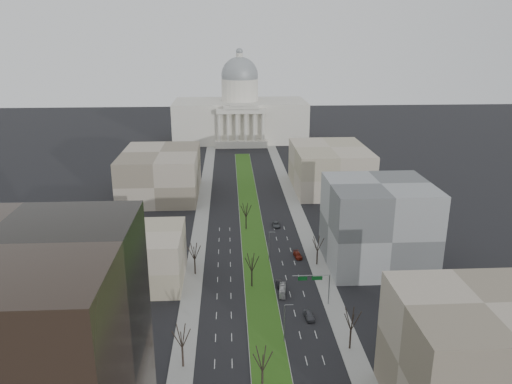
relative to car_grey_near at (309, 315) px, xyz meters
name	(u,v)px	position (x,y,z in m)	size (l,w,h in m)	color
ground	(252,229)	(-10.54, 55.92, -0.80)	(600.00, 600.00, 0.00)	black
median	(252,230)	(-10.54, 54.91, -0.70)	(8.00, 222.03, 0.20)	#999993
sidewalk_left	(196,263)	(-28.04, 30.92, -0.73)	(5.00, 330.00, 0.15)	gray
sidewalk_right	(316,260)	(6.96, 30.92, -0.73)	(5.00, 330.00, 0.15)	gray
capitol	(240,113)	(-10.54, 205.51, 15.50)	(80.00, 46.00, 55.00)	beige
building_beige_left	(133,257)	(-43.54, 20.92, 6.20)	(26.00, 22.00, 14.00)	tan
building_tan_right	(475,361)	(22.46, -32.08, 10.20)	(26.00, 24.00, 22.00)	gray
building_grey_right	(378,224)	(23.46, 27.92, 11.20)	(28.00, 26.00, 24.00)	slate
building_far_left	(161,174)	(-45.54, 95.92, 8.20)	(30.00, 40.00, 18.00)	gray
building_far_right	(330,168)	(24.46, 100.92, 8.20)	(30.00, 40.00, 18.00)	tan
tree_left_mid	(182,336)	(-27.74, -16.08, 6.20)	(5.40, 5.40, 9.72)	black
tree_left_far	(194,251)	(-27.74, 23.92, 6.04)	(5.28, 5.28, 9.50)	black
tree_right_mid	(352,319)	(6.66, -12.08, 6.35)	(5.52, 5.52, 9.94)	black
tree_right_far	(318,244)	(6.66, 27.92, 5.73)	(5.04, 5.04, 9.07)	black
tree_median_a	(262,359)	(-12.54, -24.08, 6.20)	(5.40, 5.40, 9.72)	black
tree_median_b	(252,262)	(-12.54, 15.92, 6.20)	(5.40, 5.40, 9.72)	black
tree_median_c	(246,210)	(-12.54, 55.92, 6.20)	(5.40, 5.40, 9.72)	black
streetlamp_median_b	(285,323)	(-6.78, -9.08, 4.01)	(1.90, 0.20, 9.16)	gray
streetlamp_median_c	(269,246)	(-6.78, 30.92, 4.01)	(1.90, 0.20, 9.16)	gray
mast_arm_signs	(318,282)	(2.95, 5.95, 5.31)	(9.12, 0.24, 8.09)	gray
car_grey_near	(309,315)	(0.00, 0.00, 0.00)	(1.89, 4.71, 1.60)	#4A4B51
car_black	(279,284)	(-5.34, 15.83, -0.14)	(1.41, 4.03, 1.33)	black
car_red	(298,255)	(1.86, 33.08, -0.10)	(1.98, 4.87, 1.41)	maroon
car_grey_far	(276,224)	(-2.15, 58.16, -0.10)	(2.33, 5.04, 1.40)	#4C4F53
box_van	(282,290)	(-4.95, 11.86, 0.12)	(1.55, 6.61, 1.84)	silver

